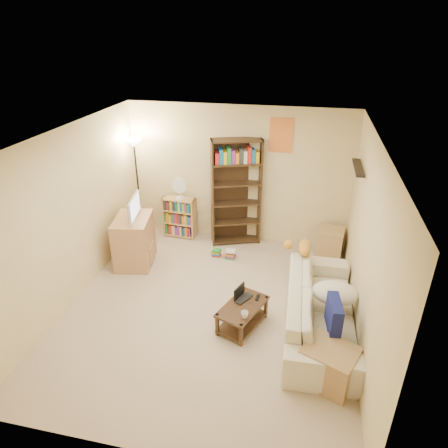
{
  "coord_description": "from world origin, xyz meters",
  "views": [
    {
      "loc": [
        1.19,
        -4.48,
        3.69
      ],
      "look_at": [
        0.08,
        0.67,
        1.05
      ],
      "focal_mm": 32.0,
      "sensor_mm": 36.0,
      "label": 1
    }
  ],
  "objects_px": {
    "tall_bookshelf": "(236,190)",
    "desk_fan": "(180,188)",
    "mug": "(245,315)",
    "sofa": "(321,309)",
    "floor_lamp": "(135,160)",
    "side_table": "(330,242)",
    "tv_stand": "(134,241)",
    "tabby_cat": "(302,247)",
    "television": "(130,208)",
    "end_cabinet": "(329,365)",
    "coffee_table": "(242,313)",
    "laptop": "(246,300)",
    "short_bookshelf": "(180,217)"
  },
  "relations": [
    {
      "from": "mug",
      "to": "floor_lamp",
      "type": "height_order",
      "value": "floor_lamp"
    },
    {
      "from": "mug",
      "to": "tall_bookshelf",
      "type": "xyz_separation_m",
      "value": [
        -0.6,
        2.55,
        0.65
      ]
    },
    {
      "from": "coffee_table",
      "to": "tall_bookshelf",
      "type": "bearing_deg",
      "value": 123.97
    },
    {
      "from": "tabby_cat",
      "to": "floor_lamp",
      "type": "relative_size",
      "value": 0.27
    },
    {
      "from": "tabby_cat",
      "to": "coffee_table",
      "type": "relative_size",
      "value": 0.6
    },
    {
      "from": "tabby_cat",
      "to": "coffee_table",
      "type": "xyz_separation_m",
      "value": [
        -0.7,
        -1.03,
        -0.54
      ]
    },
    {
      "from": "sofa",
      "to": "tabby_cat",
      "type": "height_order",
      "value": "tabby_cat"
    },
    {
      "from": "floor_lamp",
      "to": "coffee_table",
      "type": "bearing_deg",
      "value": -42.57
    },
    {
      "from": "coffee_table",
      "to": "end_cabinet",
      "type": "distance_m",
      "value": 1.33
    },
    {
      "from": "laptop",
      "to": "television",
      "type": "distance_m",
      "value": 2.46
    },
    {
      "from": "sofa",
      "to": "tall_bookshelf",
      "type": "height_order",
      "value": "tall_bookshelf"
    },
    {
      "from": "laptop",
      "to": "sofa",
      "type": "bearing_deg",
      "value": -57.9
    },
    {
      "from": "tabby_cat",
      "to": "desk_fan",
      "type": "xyz_separation_m",
      "value": [
        -2.28,
        1.24,
        0.27
      ]
    },
    {
      "from": "television",
      "to": "end_cabinet",
      "type": "relative_size",
      "value": 1.15
    },
    {
      "from": "end_cabinet",
      "to": "short_bookshelf",
      "type": "bearing_deg",
      "value": 132.06
    },
    {
      "from": "mug",
      "to": "desk_fan",
      "type": "xyz_separation_m",
      "value": [
        -1.64,
        2.51,
        0.63
      ]
    },
    {
      "from": "coffee_table",
      "to": "tall_bookshelf",
      "type": "height_order",
      "value": "tall_bookshelf"
    },
    {
      "from": "coffee_table",
      "to": "laptop",
      "type": "distance_m",
      "value": 0.19
    },
    {
      "from": "sofa",
      "to": "television",
      "type": "xyz_separation_m",
      "value": [
        -3.09,
        1.05,
        0.7
      ]
    },
    {
      "from": "tall_bookshelf",
      "to": "side_table",
      "type": "height_order",
      "value": "tall_bookshelf"
    },
    {
      "from": "tabby_cat",
      "to": "tv_stand",
      "type": "relative_size",
      "value": 0.61
    },
    {
      "from": "short_bookshelf",
      "to": "coffee_table",
      "type": "bearing_deg",
      "value": -50.48
    },
    {
      "from": "tall_bookshelf",
      "to": "desk_fan",
      "type": "bearing_deg",
      "value": 162.81
    },
    {
      "from": "tabby_cat",
      "to": "mug",
      "type": "xyz_separation_m",
      "value": [
        -0.64,
        -1.27,
        -0.36
      ]
    },
    {
      "from": "sofa",
      "to": "floor_lamp",
      "type": "relative_size",
      "value": 1.19
    },
    {
      "from": "laptop",
      "to": "side_table",
      "type": "xyz_separation_m",
      "value": [
        1.16,
        2.06,
        -0.1
      ]
    },
    {
      "from": "tv_stand",
      "to": "tall_bookshelf",
      "type": "distance_m",
      "value": 1.98
    },
    {
      "from": "sofa",
      "to": "mug",
      "type": "distance_m",
      "value": 1.04
    },
    {
      "from": "coffee_table",
      "to": "television",
      "type": "distance_m",
      "value": 2.54
    },
    {
      "from": "coffee_table",
      "to": "end_cabinet",
      "type": "bearing_deg",
      "value": -11.93
    },
    {
      "from": "sofa",
      "to": "coffee_table",
      "type": "height_order",
      "value": "sofa"
    },
    {
      "from": "short_bookshelf",
      "to": "end_cabinet",
      "type": "bearing_deg",
      "value": -43.44
    },
    {
      "from": "floor_lamp",
      "to": "sofa",
      "type": "bearing_deg",
      "value": -30.5
    },
    {
      "from": "sofa",
      "to": "short_bookshelf",
      "type": "relative_size",
      "value": 2.91
    },
    {
      "from": "floor_lamp",
      "to": "side_table",
      "type": "distance_m",
      "value": 3.74
    },
    {
      "from": "laptop",
      "to": "mug",
      "type": "xyz_separation_m",
      "value": [
        0.04,
        -0.36,
        0.03
      ]
    },
    {
      "from": "mug",
      "to": "desk_fan",
      "type": "bearing_deg",
      "value": 123.22
    },
    {
      "from": "laptop",
      "to": "end_cabinet",
      "type": "relative_size",
      "value": 0.59
    },
    {
      "from": "floor_lamp",
      "to": "end_cabinet",
      "type": "relative_size",
      "value": 3.34
    },
    {
      "from": "short_bookshelf",
      "to": "laptop",
      "type": "bearing_deg",
      "value": -48.55
    },
    {
      "from": "mug",
      "to": "floor_lamp",
      "type": "bearing_deg",
      "value": 135.21
    },
    {
      "from": "mug",
      "to": "tall_bookshelf",
      "type": "relative_size",
      "value": 0.06
    },
    {
      "from": "coffee_table",
      "to": "short_bookshelf",
      "type": "bearing_deg",
      "value": 145.96
    },
    {
      "from": "tall_bookshelf",
      "to": "tabby_cat",
      "type": "bearing_deg",
      "value": -65.57
    },
    {
      "from": "tall_bookshelf",
      "to": "desk_fan",
      "type": "height_order",
      "value": "tall_bookshelf"
    },
    {
      "from": "tall_bookshelf",
      "to": "floor_lamp",
      "type": "bearing_deg",
      "value": 165.95
    },
    {
      "from": "tall_bookshelf",
      "to": "floor_lamp",
      "type": "distance_m",
      "value": 1.87
    },
    {
      "from": "desk_fan",
      "to": "side_table",
      "type": "distance_m",
      "value": 2.87
    },
    {
      "from": "mug",
      "to": "desk_fan",
      "type": "distance_m",
      "value": 3.07
    },
    {
      "from": "tabby_cat",
      "to": "tall_bookshelf",
      "type": "xyz_separation_m",
      "value": [
        -1.24,
        1.28,
        0.29
      ]
    }
  ]
}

